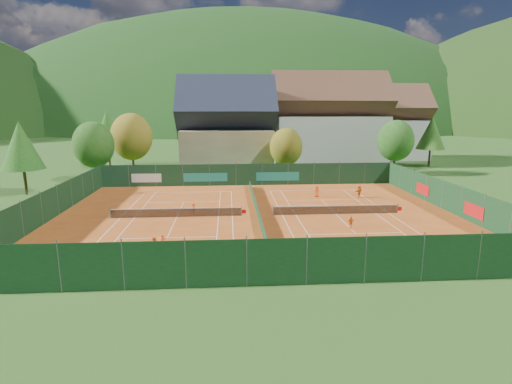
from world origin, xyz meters
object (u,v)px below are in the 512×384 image
Objects in this scene: chalet at (227,131)px; player_right_near at (351,222)px; ball_hopper at (433,250)px; player_left_near at (163,243)px; hotel_block_a at (329,125)px; player_right_far_b at (359,191)px; player_left_mid at (155,246)px; player_right_far_a at (317,191)px; player_left_far at (194,209)px; hotel_block_b at (385,127)px.

player_right_near is (11.01, -34.93, -6.04)m from chalet.
ball_hopper is 19.84m from player_left_near.
hotel_block_a reaches higher than player_right_far_b.
player_left_mid is at bearing 2.03° from player_right_far_b.
player_right_far_a is at bearing -106.40° from hotel_block_a.
player_right_near is at bearing 83.15° from player_right_far_a.
player_right_far_a is (10.74, -22.06, -5.93)m from chalet.
player_left_far is (-22.39, -35.09, -6.80)m from hotel_block_a.
chalet reaches higher than player_right_far_a.
player_left_far is at bearing 62.06° from player_left_near.
hotel_block_a is at bearing 61.94° from player_right_near.
player_right_far_a is (15.59, 17.30, 0.09)m from player_left_near.
hotel_block_a is 17.77× the size of player_left_near.
player_left_near is 0.92× the size of player_left_mid.
player_left_mid is 11.29m from player_left_far.
hotel_block_a is 18.36× the size of player_right_near.
chalet is 0.75× the size of hotel_block_a.
player_right_near is (-7.99, -40.93, -6.79)m from hotel_block_a.
hotel_block_b is 14.72× the size of player_left_far.
ball_hopper is at bearing 49.58° from player_right_far_b.
hotel_block_a reaches higher than hotel_block_b.
player_right_far_a is at bearing -121.68° from hotel_block_b.
player_left_far is 15.54m from player_right_near.
hotel_block_b is at bearing 76.18° from player_left_mid.
player_right_far_a is at bearing -45.63° from player_right_far_b.
player_left_near is at bearing 178.59° from player_right_near.
hotel_block_a is 48.88m from ball_hopper.
player_right_near is at bearing 143.74° from player_left_far.
hotel_block_a reaches higher than player_right_far_a.
chalet is 28.29m from player_right_far_b.
hotel_block_a is at bearing -134.08° from player_right_far_b.
player_left_near is (-4.85, -39.36, -6.02)m from chalet.
hotel_block_a is 52.65m from player_left_mid.
player_left_near is (-23.85, -45.36, -6.77)m from hotel_block_a.
hotel_block_b is 41.03m from player_right_far_b.
chalet is 25.24m from player_right_far_a.
player_right_far_a reaches higher than ball_hopper.
chalet is 20.25× the size of ball_hopper.
player_left_near is 1.03× the size of player_right_near.
player_right_far_b is at bearing 61.08° from player_left_mid.
hotel_block_b is 53.98m from player_right_near.
player_left_far reaches higher than ball_hopper.
player_left_mid reaches higher than player_left_far.
chalet is at bearing -72.06° from player_right_far_a.
player_right_far_a reaches higher than player_left_near.
hotel_block_a is 1.25× the size of hotel_block_b.
hotel_block_a reaches higher than player_left_mid.
chalet reaches higher than player_right_far_b.
player_left_far is 15.78m from player_right_far_a.
player_left_far is 0.77× the size of player_right_far_b.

